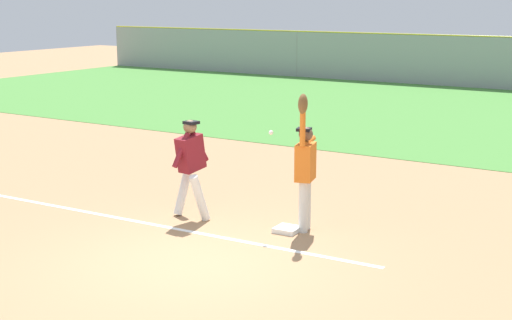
% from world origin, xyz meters
% --- Properties ---
extents(ground_plane, '(72.88, 72.88, 0.00)m').
position_xyz_m(ground_plane, '(0.00, 0.00, 0.00)').
color(ground_plane, '#A37A54').
extents(outfield_grass, '(45.52, 15.28, 0.01)m').
position_xyz_m(outfield_grass, '(0.00, 15.83, 0.01)').
color(outfield_grass, '#478438').
rests_on(outfield_grass, ground_plane).
extents(chalk_foul_line, '(12.00, 0.41, 0.01)m').
position_xyz_m(chalk_foul_line, '(-3.61, 1.03, 0.00)').
color(chalk_foul_line, white).
rests_on(chalk_foul_line, ground_plane).
extents(first_base, '(0.40, 0.40, 0.08)m').
position_xyz_m(first_base, '(0.39, 1.93, 0.04)').
color(first_base, white).
rests_on(first_base, ground_plane).
extents(fielder, '(0.36, 0.89, 2.28)m').
position_xyz_m(fielder, '(0.59, 2.14, 1.12)').
color(fielder, silver).
rests_on(fielder, ground_plane).
extents(runner, '(0.74, 0.85, 1.72)m').
position_xyz_m(runner, '(-1.41, 1.74, 1.00)').
color(runner, white).
rests_on(runner, ground_plane).
extents(baseball, '(0.07, 0.07, 0.07)m').
position_xyz_m(baseball, '(0.08, 1.91, 1.62)').
color(baseball, white).
extents(parked_car_red, '(4.49, 2.29, 1.25)m').
position_xyz_m(parked_car_red, '(-3.93, 26.19, 0.67)').
color(parked_car_red, '#B21E1E').
rests_on(parked_car_red, ground_plane).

